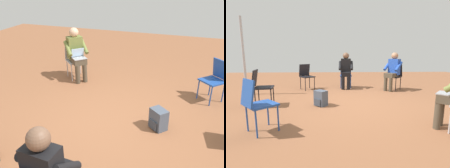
# 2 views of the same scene
# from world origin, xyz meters

# --- Properties ---
(ground_plane) EXTENTS (14.00, 14.00, 0.00)m
(ground_plane) POSITION_xyz_m (0.00, 0.00, 0.00)
(ground_plane) COLOR brown
(chair_southeast) EXTENTS (0.58, 0.58, 0.85)m
(chair_southeast) POSITION_xyz_m (1.61, -1.68, 0.50)
(chair_southeast) COLOR #1E4799
(chair_southeast) RESTS_ON ground
(chair_northeast) EXTENTS (0.58, 0.58, 0.85)m
(chair_northeast) POSITION_xyz_m (1.82, 1.55, 0.50)
(chair_northeast) COLOR #B7B7BC
(chair_northeast) RESTS_ON ground
(person_with_laptop) EXTENTS (0.64, 0.64, 1.24)m
(person_with_laptop) POSITION_xyz_m (1.70, 1.42, 0.69)
(person_with_laptop) COLOR #4C4233
(person_with_laptop) RESTS_ON ground
(backpack_near_laptop_user) EXTENTS (0.34, 0.34, 0.36)m
(backpack_near_laptop_user) POSITION_xyz_m (0.23, -0.79, 0.16)
(backpack_near_laptop_user) COLOR #475160
(backpack_near_laptop_user) RESTS_ON ground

